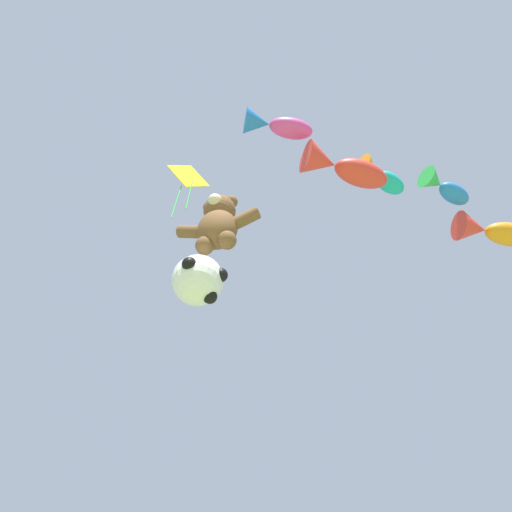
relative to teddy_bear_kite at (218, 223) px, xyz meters
The scene contains 8 objects.
teddy_bear_kite is the anchor object (origin of this frame).
soccer_ball_kite 1.83m from the teddy_bear_kite, 160.14° to the left, with size 1.13×1.12×1.04m.
fish_kite_magenta 3.90m from the teddy_bear_kite, 18.47° to the right, with size 1.96×1.42×0.73m.
fish_kite_crimson 4.29m from the teddy_bear_kite, 16.26° to the left, with size 2.46×2.06×0.94m.
fish_kite_teal 5.82m from the teddy_bear_kite, 24.48° to the left, with size 1.52×1.62×0.73m.
fish_kite_cobalt 7.74m from the teddy_bear_kite, 26.26° to the left, with size 1.63×1.68×0.73m.
fish_kite_tangerine 9.05m from the teddy_bear_kite, 32.41° to the left, with size 2.59×1.88×0.94m.
diamond_kite 4.36m from the teddy_bear_kite, 157.95° to the left, with size 1.02×1.03×3.15m.
Camera 1 is at (1.17, 0.73, 1.18)m, focal length 35.00 mm.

